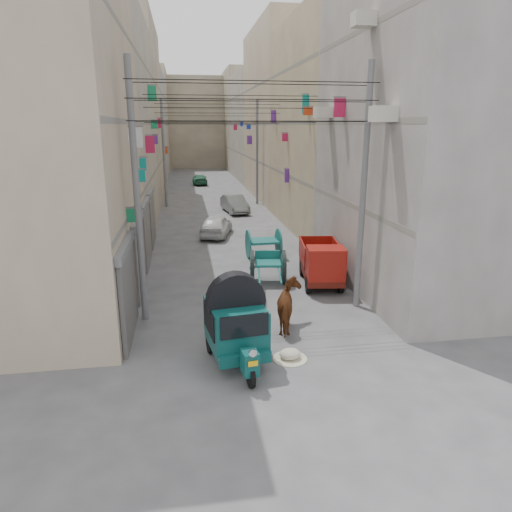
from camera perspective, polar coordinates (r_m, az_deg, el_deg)
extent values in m
plane|color=#49494B|center=(10.38, 5.16, -19.83)|extent=(140.00, 140.00, 0.00)
cube|color=slate|center=(16.52, -15.64, 5.38)|extent=(0.25, 9.80, 0.18)
cube|color=slate|center=(16.27, -16.45, 15.81)|extent=(0.25, 9.80, 0.18)
cube|color=slate|center=(16.57, -17.35, 26.21)|extent=(0.25, 9.80, 0.18)
cube|color=#AAA291|center=(27.77, -21.80, 14.73)|extent=(8.00, 12.00, 12.00)
cube|color=slate|center=(27.37, -13.15, 9.53)|extent=(0.25, 11.76, 0.18)
cube|color=slate|center=(27.22, -13.56, 15.81)|extent=(0.25, 11.76, 0.18)
cube|color=slate|center=(27.40, -13.99, 22.08)|extent=(0.25, 11.76, 0.18)
cube|color=#B6AA8F|center=(40.58, -17.95, 16.53)|extent=(8.00, 14.00, 14.00)
cube|color=slate|center=(40.30, -11.92, 11.53)|extent=(0.25, 13.72, 0.18)
cube|color=slate|center=(40.20, -12.17, 15.80)|extent=(0.25, 13.72, 0.18)
cube|color=slate|center=(40.32, -12.44, 20.06)|extent=(0.25, 13.72, 0.18)
cube|color=#A29D98|center=(54.46, -15.63, 15.21)|extent=(8.00, 14.00, 11.80)
cube|color=slate|center=(54.26, -11.25, 12.62)|extent=(0.25, 13.72, 0.18)
cube|color=slate|center=(54.18, -11.43, 15.78)|extent=(0.25, 13.72, 0.18)
cube|color=slate|center=(54.28, -11.61, 18.95)|extent=(0.25, 13.72, 0.18)
cube|color=tan|center=(67.41, -14.46, 16.04)|extent=(8.00, 12.00, 13.50)
cube|color=slate|center=(67.24, -10.87, 13.22)|extent=(0.25, 11.76, 0.18)
cube|color=slate|center=(67.18, -11.01, 15.78)|extent=(0.25, 11.76, 0.18)
cube|color=slate|center=(67.25, -11.15, 18.33)|extent=(0.25, 11.76, 0.18)
cube|color=#A29D98|center=(19.09, 24.25, 15.93)|extent=(8.00, 10.00, 13.00)
cube|color=slate|center=(17.57, 12.26, 6.21)|extent=(0.25, 9.80, 0.18)
cube|color=slate|center=(17.33, 12.86, 16.02)|extent=(0.25, 9.80, 0.18)
cube|color=slate|center=(17.61, 13.52, 25.81)|extent=(0.25, 9.80, 0.18)
cube|color=tan|center=(28.99, 12.05, 15.49)|extent=(8.00, 12.00, 12.00)
cube|color=slate|center=(28.01, 4.16, 10.04)|extent=(0.25, 11.76, 0.18)
cube|color=slate|center=(27.87, 4.29, 16.18)|extent=(0.25, 11.76, 0.18)
cube|color=slate|center=(28.05, 4.42, 22.32)|extent=(0.25, 11.76, 0.18)
cube|color=tan|center=(41.43, 5.53, 17.17)|extent=(8.00, 14.00, 14.00)
cube|color=slate|center=(40.74, -0.02, 11.91)|extent=(0.25, 13.72, 0.18)
cube|color=slate|center=(40.64, -0.02, 16.13)|extent=(0.25, 13.72, 0.18)
cube|color=slate|center=(40.76, -0.02, 20.35)|extent=(0.25, 13.72, 0.18)
cube|color=#AAA291|center=(55.10, 1.78, 15.76)|extent=(8.00, 14.00, 11.80)
cube|color=slate|center=(54.59, -2.36, 12.92)|extent=(0.25, 13.72, 0.18)
cube|color=slate|center=(54.51, -2.39, 16.07)|extent=(0.25, 13.72, 0.18)
cube|color=slate|center=(54.60, -2.43, 19.22)|extent=(0.25, 13.72, 0.18)
cube|color=#B6AA8F|center=(67.92, -0.33, 16.52)|extent=(8.00, 12.00, 13.50)
cube|color=slate|center=(67.50, -3.67, 13.48)|extent=(0.25, 11.76, 0.18)
cube|color=slate|center=(67.44, -3.72, 16.02)|extent=(0.25, 11.76, 0.18)
cube|color=slate|center=(67.52, -3.77, 18.57)|extent=(0.25, 11.76, 0.18)
cube|color=#B6AA8F|center=(74.18, -7.55, 16.14)|extent=(22.00, 10.00, 13.00)
cube|color=#494A4E|center=(13.91, -15.65, -4.69)|extent=(0.12, 3.00, 2.60)
cube|color=slate|center=(13.48, -16.02, 1.09)|extent=(0.18, 3.20, 0.25)
cube|color=#494A4E|center=(17.40, -14.35, -0.44)|extent=(0.12, 3.00, 2.60)
cube|color=slate|center=(17.06, -14.61, 4.24)|extent=(0.18, 3.20, 0.25)
cube|color=#494A4E|center=(20.97, -13.49, 2.38)|extent=(0.12, 3.00, 2.60)
cube|color=slate|center=(20.69, -13.69, 6.28)|extent=(0.18, 3.20, 0.25)
cube|color=#494A4E|center=(24.68, -12.86, 4.42)|extent=(0.12, 3.00, 2.60)
cube|color=slate|center=(24.44, -13.02, 7.75)|extent=(0.18, 3.20, 0.25)
cube|color=#1B3ABE|center=(42.85, -0.94, 15.83)|extent=(0.38, 0.08, 0.41)
cube|color=red|center=(49.85, -11.15, 12.84)|extent=(0.27, 0.08, 0.71)
cube|color=#188856|center=(14.91, -15.03, 4.93)|extent=(0.44, 0.08, 0.42)
cube|color=#BF1947|center=(24.02, -13.11, 13.42)|extent=(0.45, 0.08, 0.84)
cube|color=#BF1947|center=(53.36, -2.61, 15.76)|extent=(0.41, 0.08, 0.59)
cube|color=#0C8C86|center=(18.08, -14.29, 9.68)|extent=(0.38, 0.08, 0.44)
cube|color=#602894|center=(42.13, -0.82, 14.29)|extent=(0.43, 0.08, 0.72)
cube|color=#1B3ABE|center=(48.14, -1.81, 16.15)|extent=(0.28, 0.08, 0.44)
cube|color=#188856|center=(28.26, -12.86, 19.21)|extent=(0.48, 0.08, 0.84)
cube|color=red|center=(46.31, -11.27, 12.68)|extent=(0.31, 0.08, 0.44)
cube|color=#BF1947|center=(27.83, 3.63, 14.57)|extent=(0.35, 0.08, 0.45)
cube|color=#602894|center=(31.38, 2.19, 17.00)|extent=(0.34, 0.08, 0.79)
cube|color=#0C8C86|center=(20.30, -13.94, 11.07)|extent=(0.28, 0.08, 0.52)
cube|color=#BF1947|center=(37.81, -11.96, 15.91)|extent=(0.28, 0.08, 0.74)
cube|color=#602894|center=(27.48, 3.88, 9.98)|extent=(0.26, 0.08, 0.80)
cube|color=silver|center=(18.53, 10.48, 17.64)|extent=(0.34, 0.08, 0.55)
cube|color=silver|center=(16.78, -14.83, 14.12)|extent=(0.47, 0.08, 0.67)
cube|color=#188856|center=(29.35, -12.59, 15.72)|extent=(0.40, 0.08, 0.47)
cube|color=#602894|center=(29.87, -12.51, 14.01)|extent=(0.32, 0.08, 0.55)
cube|color=red|center=(22.69, 6.54, 17.53)|extent=(0.47, 0.08, 0.35)
cube|color=#0C8C86|center=(23.53, 6.20, 18.32)|extent=(0.32, 0.08, 0.89)
cube|color=#BF1947|center=(18.44, 10.41, 17.77)|extent=(0.44, 0.08, 0.69)
cube|color=silver|center=(14.60, -16.19, 3.21)|extent=(0.10, 3.20, 0.80)
cube|color=#BF1947|center=(23.43, -13.61, 7.99)|extent=(0.10, 3.20, 0.80)
cube|color=#1B3ABE|center=(35.33, -12.17, 10.62)|extent=(0.10, 3.20, 0.80)
cube|color=#0C8C86|center=(47.29, -11.45, 11.92)|extent=(0.10, 3.20, 0.80)
cube|color=yellow|center=(15.76, 14.59, 4.23)|extent=(0.10, 3.20, 0.80)
cube|color=#0C8C86|center=(24.17, 6.15, 8.57)|extent=(0.10, 3.20, 0.80)
cube|color=#188856|center=(35.83, 1.14, 11.03)|extent=(0.10, 3.20, 0.80)
cube|color=#0C8C86|center=(47.66, -1.43, 12.25)|extent=(0.10, 3.20, 0.80)
cube|color=beige|center=(14.38, 15.62, 16.74)|extent=(0.70, 0.55, 0.45)
cube|color=beige|center=(20.02, 8.36, 17.33)|extent=(0.70, 0.55, 0.45)
cube|color=beige|center=(16.55, 13.31, 26.85)|extent=(0.70, 0.55, 0.45)
cylinder|color=slate|center=(14.37, -14.66, 7.19)|extent=(0.20, 0.20, 8.00)
cylinder|color=slate|center=(15.42, 13.26, 7.84)|extent=(0.20, 0.20, 8.00)
cylinder|color=slate|center=(36.24, -11.44, 12.37)|extent=(0.20, 0.20, 8.00)
cylinder|color=slate|center=(36.66, 0.15, 12.72)|extent=(0.20, 0.20, 8.00)
cylinder|color=black|center=(13.82, 0.11, 16.52)|extent=(7.40, 0.02, 0.02)
cylinder|color=black|center=(13.84, 0.11, 19.01)|extent=(7.40, 0.02, 0.02)
cylinder|color=black|center=(13.88, 0.11, 21.07)|extent=(7.40, 0.02, 0.02)
cylinder|color=black|center=(14.81, -0.52, 16.48)|extent=(7.40, 0.02, 0.02)
cylinder|color=black|center=(14.83, -0.53, 18.80)|extent=(7.40, 0.02, 0.02)
cylinder|color=black|center=(14.86, -0.54, 20.73)|extent=(7.40, 0.02, 0.02)
cylinder|color=black|center=(20.27, -2.90, 16.32)|extent=(7.40, 0.02, 0.02)
cylinder|color=black|center=(20.28, -2.92, 18.01)|extent=(7.40, 0.02, 0.02)
cylinder|color=black|center=(20.30, -2.94, 19.42)|extent=(7.40, 0.02, 0.02)
cylinder|color=black|center=(28.23, -4.71, 16.17)|extent=(7.40, 0.02, 0.02)
cylinder|color=black|center=(28.24, -4.73, 17.39)|extent=(7.40, 0.02, 0.02)
cylinder|color=black|center=(28.26, -4.76, 18.40)|extent=(7.40, 0.02, 0.02)
cylinder|color=black|center=(36.21, -5.72, 16.08)|extent=(7.40, 0.02, 0.02)
cylinder|color=black|center=(36.22, -5.74, 17.03)|extent=(7.40, 0.02, 0.02)
cylinder|color=black|center=(36.24, -5.77, 17.82)|extent=(7.40, 0.02, 0.02)
cylinder|color=black|center=(11.29, -0.69, -14.77)|extent=(0.21, 0.60, 0.59)
cylinder|color=black|center=(12.88, -5.74, -10.73)|extent=(0.21, 0.60, 0.59)
cylinder|color=black|center=(13.12, -0.70, -10.12)|extent=(0.21, 0.60, 0.59)
cube|color=#0B4240|center=(12.35, -2.50, -10.81)|extent=(1.58, 2.17, 0.30)
cube|color=#0B4240|center=(11.16, -0.77, -13.15)|extent=(0.43, 0.52, 0.58)
cylinder|color=silver|center=(10.78, -0.41, -12.04)|extent=(0.20, 0.08, 0.19)
cube|color=#FDB80E|center=(10.89, -0.38, -13.31)|extent=(0.23, 0.06, 0.13)
cube|color=#0B4240|center=(12.13, -2.59, -8.16)|extent=(1.61, 1.96, 1.00)
cube|color=black|center=(11.22, -1.43, -8.77)|extent=(1.21, 0.23, 0.58)
cube|color=black|center=(11.96, -5.87, -8.06)|extent=(0.22, 1.26, 0.69)
cube|color=black|center=(12.26, 0.58, -7.34)|extent=(0.22, 1.26, 0.69)
cube|color=white|center=(11.54, -1.36, -12.40)|extent=(1.31, 0.23, 0.06)
cylinder|color=black|center=(18.11, -0.48, -1.37)|extent=(0.32, 1.35, 1.34)
cylinder|color=#155B56|center=(18.11, -0.48, -1.37)|extent=(0.30, 1.06, 1.05)
cylinder|color=slate|center=(18.11, -0.48, -1.37)|extent=(0.23, 0.20, 0.17)
cylinder|color=black|center=(18.17, 3.45, -1.35)|extent=(0.32, 1.35, 1.34)
cylinder|color=#155B56|center=(18.17, 3.45, -1.35)|extent=(0.30, 1.06, 1.05)
cylinder|color=slate|center=(18.17, 3.45, -1.35)|extent=(0.23, 0.20, 0.17)
cylinder|color=slate|center=(18.13, 1.49, -1.36)|extent=(1.29, 0.25, 0.08)
cube|color=#155B56|center=(18.08, 1.49, -0.84)|extent=(1.14, 1.18, 0.10)
cube|color=#155B56|center=(18.48, 1.43, 0.21)|extent=(1.01, 0.21, 0.34)
cylinder|color=#155B56|center=(16.95, 0.37, -2.26)|extent=(0.37, 2.19, 0.07)
cylinder|color=#155B56|center=(16.98, 2.96, -2.24)|extent=(0.37, 2.19, 0.07)
cylinder|color=black|center=(17.26, 6.54, -3.61)|extent=(0.26, 0.64, 0.62)
cylinder|color=black|center=(19.22, 5.78, -1.54)|extent=(0.26, 0.64, 0.62)
cylinder|color=black|center=(17.46, 10.55, -3.56)|extent=(0.26, 0.64, 0.62)
cylinder|color=black|center=(19.40, 9.39, -1.51)|extent=(0.26, 0.64, 0.62)
cube|color=#50120B|center=(18.26, 8.07, -1.88)|extent=(1.80, 3.29, 0.33)
cube|color=maroon|center=(17.04, 8.70, -0.88)|extent=(1.50, 1.18, 1.18)
cube|color=black|center=(16.59, 8.95, -1.01)|extent=(1.23, 0.23, 0.52)
cube|color=#50120B|center=(18.68, 7.87, -0.65)|extent=(1.70, 2.26, 0.11)
cube|color=maroon|center=(18.47, 5.80, 0.55)|extent=(0.35, 2.07, 0.80)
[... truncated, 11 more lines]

